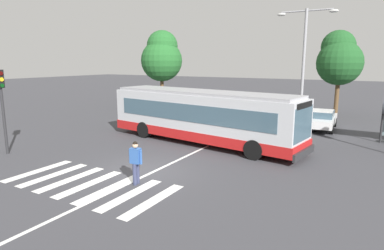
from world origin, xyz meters
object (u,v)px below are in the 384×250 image
at_px(city_transit_bus, 201,116).
at_px(traffic_light_near_corner, 2,98).
at_px(pedestrian_crossing_street, 136,160).
at_px(parked_car_white, 321,119).
at_px(background_tree_left, 162,56).
at_px(background_tree_right, 339,58).
at_px(parked_car_silver, 250,112).
at_px(twin_arm_street_lamp, 304,57).
at_px(parked_car_champagne, 217,110).
at_px(parked_car_black, 285,115).

xyz_separation_m(city_transit_bus, traffic_light_near_corner, (-7.57, -7.16, 1.33)).
relative_size(pedestrian_crossing_street, parked_car_white, 0.37).
xyz_separation_m(background_tree_left, background_tree_right, (16.50, 2.91, -0.23)).
relative_size(parked_car_silver, twin_arm_street_lamp, 0.56).
bearing_deg(twin_arm_street_lamp, parked_car_champagne, 172.57).
relative_size(parked_car_white, background_tree_left, 0.58).
bearing_deg(parked_car_silver, city_transit_bus, -89.71).
height_order(pedestrian_crossing_street, parked_car_champagne, pedestrian_crossing_street).
bearing_deg(pedestrian_crossing_street, parked_car_silver, 93.91).
bearing_deg(background_tree_left, pedestrian_crossing_street, -57.43).
bearing_deg(city_transit_bus, parked_car_champagne, 109.50).
xyz_separation_m(parked_car_white, traffic_light_near_corner, (-12.98, -14.82, 2.15)).
xyz_separation_m(parked_car_champagne, parked_car_black, (5.49, 0.32, 0.00)).
height_order(pedestrian_crossing_street, traffic_light_near_corner, traffic_light_near_corner).
bearing_deg(parked_car_black, parked_car_champagne, -176.70).
distance_m(parked_car_silver, traffic_light_near_corner, 17.21).
bearing_deg(parked_car_black, city_transit_bus, -109.72).
relative_size(twin_arm_street_lamp, background_tree_left, 1.04).
bearing_deg(parked_car_black, traffic_light_near_corner, -124.65).
bearing_deg(parked_car_white, parked_car_silver, 174.66).
height_order(parked_car_champagne, traffic_light_near_corner, traffic_light_near_corner).
xyz_separation_m(parked_car_white, background_tree_left, (-16.44, 4.02, 4.44)).
xyz_separation_m(twin_arm_street_lamp, background_tree_left, (-15.21, 5.02, 0.18)).
bearing_deg(parked_car_black, background_tree_left, 164.61).
height_order(parked_car_silver, twin_arm_street_lamp, twin_arm_street_lamp).
bearing_deg(background_tree_right, parked_car_silver, -130.70).
height_order(twin_arm_street_lamp, background_tree_left, twin_arm_street_lamp).
height_order(parked_car_white, background_tree_left, background_tree_left).
distance_m(pedestrian_crossing_street, parked_car_white, 15.46).
height_order(pedestrian_crossing_street, parked_car_silver, pedestrian_crossing_street).
height_order(parked_car_black, traffic_light_near_corner, traffic_light_near_corner).
bearing_deg(parked_car_champagne, twin_arm_street_lamp, -7.43).
bearing_deg(traffic_light_near_corner, parked_car_white, 48.78).
bearing_deg(background_tree_right, city_transit_bus, -110.59).
distance_m(parked_car_black, parked_car_white, 2.60).
bearing_deg(city_transit_bus, twin_arm_street_lamp, 57.80).
bearing_deg(background_tree_left, parked_car_silver, -17.70).
distance_m(pedestrian_crossing_street, twin_arm_street_lamp, 14.74).
height_order(parked_car_silver, parked_car_black, same).
relative_size(parked_car_champagne, parked_car_white, 0.99).
height_order(pedestrian_crossing_street, twin_arm_street_lamp, twin_arm_street_lamp).
xyz_separation_m(city_transit_bus, parked_car_champagne, (-2.67, 7.55, -0.82)).
distance_m(parked_car_black, background_tree_right, 8.37).
bearing_deg(parked_car_black, twin_arm_street_lamp, -41.46).
distance_m(parked_car_silver, background_tree_left, 12.35).
xyz_separation_m(pedestrian_crossing_street, parked_car_white, (4.41, 14.81, -0.20)).
bearing_deg(background_tree_right, twin_arm_street_lamp, -99.23).
relative_size(parked_car_champagne, parked_car_black, 1.00).
height_order(parked_car_champagne, parked_car_black, same).
xyz_separation_m(parked_car_black, background_tree_left, (-13.84, 3.81, 4.44)).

